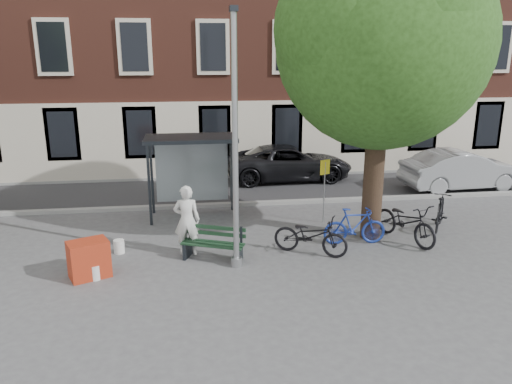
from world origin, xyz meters
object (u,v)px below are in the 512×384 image
at_px(bike_b, 355,226).
at_px(bike_d, 440,212).
at_px(lamppost, 235,157).
at_px(bike_c, 406,221).
at_px(car_dark, 289,162).
at_px(red_stand, 89,259).
at_px(notice_sign, 325,177).
at_px(bench, 213,245).
at_px(painter, 187,220).
at_px(bus_shelter, 204,158).
at_px(bike_a, 311,235).
at_px(car_silver, 462,170).

relative_size(bike_b, bike_d, 1.00).
bearing_deg(lamppost, bike_c, 12.62).
height_order(lamppost, car_dark, lamppost).
distance_m(red_stand, notice_sign, 7.25).
bearing_deg(notice_sign, bench, -170.73).
height_order(painter, bike_b, painter).
bearing_deg(red_stand, bike_c, 8.28).
bearing_deg(bus_shelter, bike_d, -17.54).
bearing_deg(bench, bike_a, 22.02).
bearing_deg(car_silver, car_dark, 65.05).
relative_size(lamppost, painter, 3.26).
bearing_deg(car_dark, car_silver, -112.64).
distance_m(lamppost, red_stand, 4.21).
height_order(lamppost, car_silver, lamppost).
distance_m(bike_a, car_dark, 7.95).
bearing_deg(bike_c, lamppost, 170.40).
bearing_deg(notice_sign, car_dark, 65.33).
bearing_deg(car_silver, bike_c, 133.88).
bearing_deg(red_stand, notice_sign, 25.12).
distance_m(bus_shelter, bench, 3.89).
bearing_deg(red_stand, lamppost, 2.10).
xyz_separation_m(bike_b, car_silver, (5.92, 4.96, 0.23)).
xyz_separation_m(painter, car_silver, (10.48, 5.04, -0.18)).
bearing_deg(bike_c, bench, 163.63).
bearing_deg(bike_c, red_stand, 166.06).
distance_m(painter, bike_c, 6.07).
bearing_deg(car_dark, red_stand, 140.85).
bearing_deg(bike_b, painter, 93.46).
distance_m(bike_a, bike_c, 2.92).
relative_size(bus_shelter, bike_d, 1.64).
xyz_separation_m(bus_shelter, car_dark, (3.61, 4.29, -1.20)).
relative_size(bike_d, notice_sign, 0.87).
distance_m(bike_d, red_stand, 10.03).
bearing_deg(lamppost, red_stand, -177.90).
height_order(bike_b, bike_d, same).
bearing_deg(car_silver, painter, 111.52).
bearing_deg(bike_c, car_dark, 82.09).
relative_size(bike_b, red_stand, 1.93).
xyz_separation_m(bus_shelter, bike_a, (2.61, -3.59, -1.40)).
bearing_deg(bus_shelter, notice_sign, -18.19).
distance_m(bench, car_dark, 8.63).
bearing_deg(red_stand, car_silver, 25.64).
bearing_deg(bench, car_silver, 51.48).
distance_m(lamppost, bike_a, 3.06).
distance_m(lamppost, painter, 2.40).
bearing_deg(notice_sign, bike_a, -137.32).
xyz_separation_m(bench, car_dark, (3.54, 7.86, 0.34)).
relative_size(bike_a, red_stand, 2.21).
xyz_separation_m(lamppost, bike_b, (3.37, 1.05, -2.26)).
relative_size(lamppost, bench, 3.62).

